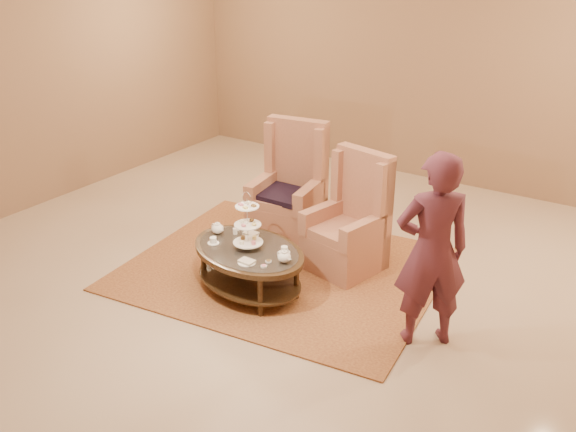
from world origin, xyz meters
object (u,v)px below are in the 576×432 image
Objects in this scene: armchair_left at (290,198)px; armchair_right at (350,230)px; tea_table at (249,256)px; person at (432,251)px.

armchair_right is (1.00, -0.35, -0.03)m from armchair_left.
tea_table is 1.43m from armchair_left.
person is (1.82, 0.17, 0.49)m from tea_table.
person reaches higher than tea_table.
person reaches higher than armchair_left.
tea_table is 1.14× the size of armchair_right.
tea_table is 1.90m from person.
armchair_right is at bearing -74.32° from person.
armchair_left is at bearing 119.87° from tea_table.
armchair_right reaches higher than tea_table.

